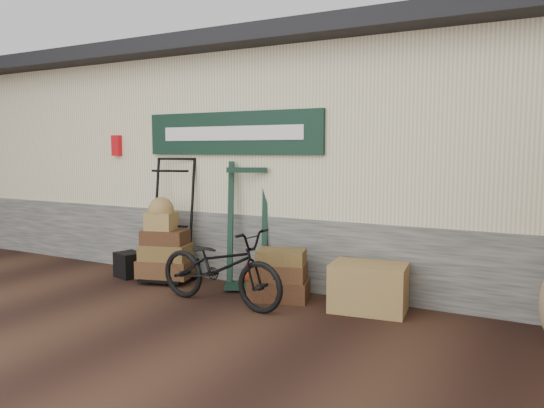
{
  "coord_description": "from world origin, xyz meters",
  "views": [
    {
      "loc": [
        3.48,
        -4.79,
        1.74
      ],
      "look_at": [
        0.34,
        0.9,
        1.07
      ],
      "focal_mm": 35.0,
      "sensor_mm": 36.0,
      "label": 1
    }
  ],
  "objects_px": {
    "suitcase_stack": "(279,274)",
    "black_trunk": "(129,265)",
    "porter_trolley": "(171,218)",
    "bicycle": "(220,262)",
    "wicker_hamper": "(369,287)",
    "green_barrow": "(247,225)"
  },
  "relations": [
    {
      "from": "suitcase_stack",
      "to": "green_barrow",
      "type": "bearing_deg",
      "value": 153.22
    },
    {
      "from": "porter_trolley",
      "to": "bicycle",
      "type": "distance_m",
      "value": 1.46
    },
    {
      "from": "suitcase_stack",
      "to": "black_trunk",
      "type": "xyz_separation_m",
      "value": [
        -2.32,
        -0.03,
        -0.13
      ]
    },
    {
      "from": "suitcase_stack",
      "to": "wicker_hamper",
      "type": "relative_size",
      "value": 0.85
    },
    {
      "from": "suitcase_stack",
      "to": "porter_trolley",
      "type": "bearing_deg",
      "value": 174.3
    },
    {
      "from": "green_barrow",
      "to": "suitcase_stack",
      "type": "bearing_deg",
      "value": -49.68
    },
    {
      "from": "bicycle",
      "to": "wicker_hamper",
      "type": "bearing_deg",
      "value": -64.88
    },
    {
      "from": "suitcase_stack",
      "to": "black_trunk",
      "type": "height_order",
      "value": "suitcase_stack"
    },
    {
      "from": "porter_trolley",
      "to": "wicker_hamper",
      "type": "xyz_separation_m",
      "value": [
        2.79,
        -0.09,
        -0.57
      ]
    },
    {
      "from": "green_barrow",
      "to": "black_trunk",
      "type": "relative_size",
      "value": 4.64
    },
    {
      "from": "green_barrow",
      "to": "wicker_hamper",
      "type": "xyz_separation_m",
      "value": [
        1.68,
        -0.23,
        -0.53
      ]
    },
    {
      "from": "black_trunk",
      "to": "suitcase_stack",
      "type": "bearing_deg",
      "value": 0.64
    },
    {
      "from": "wicker_hamper",
      "to": "porter_trolley",
      "type": "bearing_deg",
      "value": 178.13
    },
    {
      "from": "porter_trolley",
      "to": "bicycle",
      "type": "xyz_separation_m",
      "value": [
        1.25,
        -0.67,
        -0.35
      ]
    },
    {
      "from": "green_barrow",
      "to": "porter_trolley",
      "type": "bearing_deg",
      "value": 164.48
    },
    {
      "from": "porter_trolley",
      "to": "suitcase_stack",
      "type": "height_order",
      "value": "porter_trolley"
    },
    {
      "from": "green_barrow",
      "to": "wicker_hamper",
      "type": "relative_size",
      "value": 1.99
    },
    {
      "from": "suitcase_stack",
      "to": "black_trunk",
      "type": "bearing_deg",
      "value": -179.36
    },
    {
      "from": "green_barrow",
      "to": "suitcase_stack",
      "type": "distance_m",
      "value": 0.86
    },
    {
      "from": "porter_trolley",
      "to": "black_trunk",
      "type": "distance_m",
      "value": 0.91
    },
    {
      "from": "porter_trolley",
      "to": "bicycle",
      "type": "bearing_deg",
      "value": -43.57
    },
    {
      "from": "wicker_hamper",
      "to": "bicycle",
      "type": "xyz_separation_m",
      "value": [
        -1.53,
        -0.58,
        0.23
      ]
    }
  ]
}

